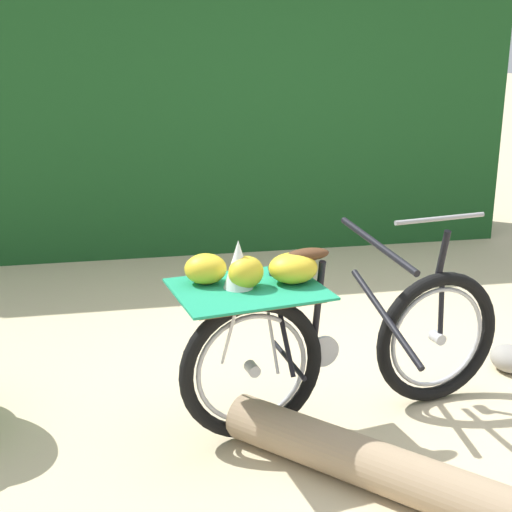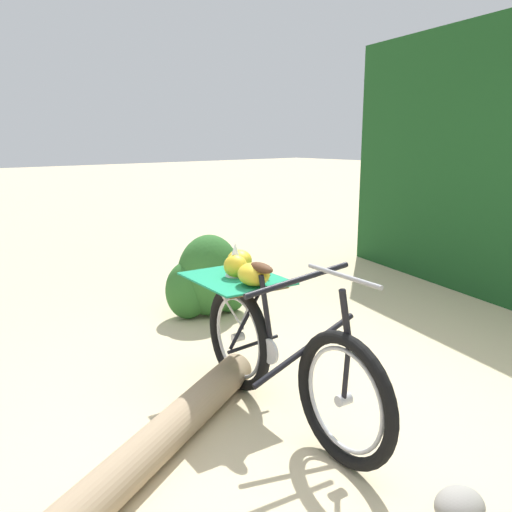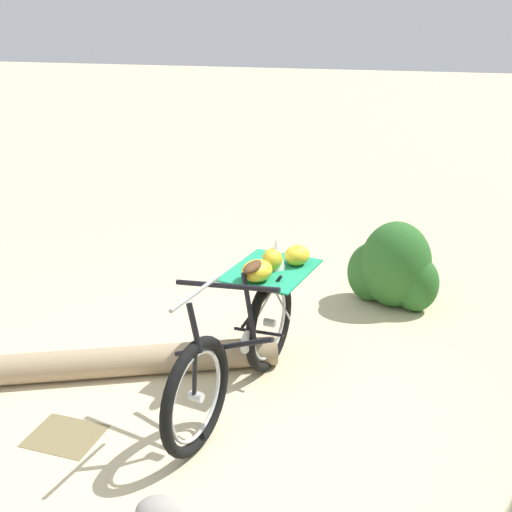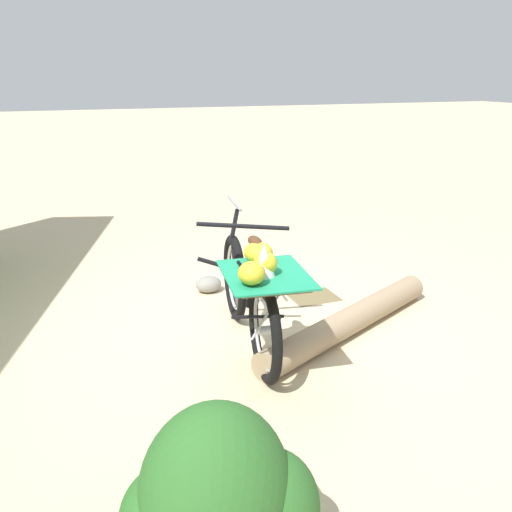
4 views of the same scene
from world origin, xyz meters
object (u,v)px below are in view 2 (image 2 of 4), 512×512
Objects in this scene: path_stone at (460,507)px; fallen_log at (153,446)px; shrub_cluster at (208,280)px; bicycle at (272,338)px.

fallen_log is at bearing 122.45° from path_stone.
shrub_cluster reaches higher than path_stone.
shrub_cluster is (0.80, 1.77, -0.14)m from bicycle.
shrub_cluster is at bearing 74.60° from path_stone.
shrub_cluster is 3.18m from path_stone.
bicycle is at bearing 0.40° from fallen_log.
path_stone is at bearing -105.40° from shrub_cluster.
fallen_log is (-0.86, -0.01, -0.38)m from bicycle.
bicycle reaches higher than shrub_cluster.
bicycle reaches higher than fallen_log.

